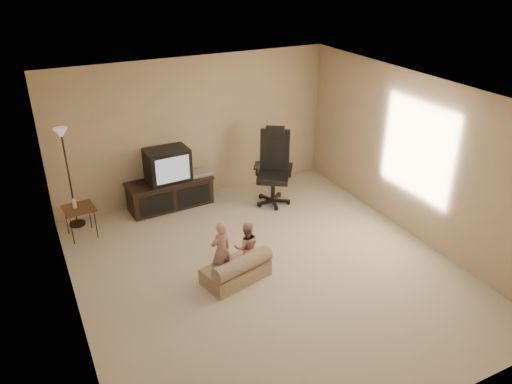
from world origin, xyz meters
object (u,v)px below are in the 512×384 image
side_table (78,209)px  toddler_left (221,250)px  floor_lamp (65,156)px  child_sofa (238,270)px  tv_stand (170,183)px  toddler_right (247,247)px  office_chair (274,177)px

side_table → toddler_left: toddler_left is taller
floor_lamp → child_sofa: bearing=-56.3°
side_table → child_sofa: bearing=-52.0°
tv_stand → side_table: 1.60m
tv_stand → child_sofa: size_ratio=1.54×
side_table → floor_lamp: bearing=93.3°
floor_lamp → toddler_right: size_ratio=2.19×
office_chair → toddler_left: 2.40m
child_sofa → toddler_right: size_ratio=1.30×
side_table → toddler_left: bearing=-51.9°
side_table → child_sofa: size_ratio=0.69×
office_chair → child_sofa: bearing=-96.4°
child_sofa → tv_stand: bearing=78.9°
child_sofa → toddler_left: size_ratio=1.16×
floor_lamp → toddler_right: floor_lamp is taller
tv_stand → floor_lamp: 1.76m
floor_lamp → tv_stand: bearing=-2.1°
toddler_left → tv_stand: bearing=-102.9°
floor_lamp → toddler_left: 2.95m
toddler_right → office_chair: bearing=-111.3°
child_sofa → toddler_right: 0.34m
toddler_left → toddler_right: (0.37, -0.03, -0.04)m
tv_stand → child_sofa: 2.53m
office_chair → side_table: 3.26m
floor_lamp → toddler_left: (1.57, -2.37, -0.79)m
office_chair → toddler_left: (-1.71, -1.68, -0.06)m
tv_stand → office_chair: 1.80m
side_table → floor_lamp: floor_lamp is taller
side_table → toddler_left: 2.50m
tv_stand → toddler_right: bearing=-84.3°
toddler_left → toddler_right: size_ratio=1.11×
side_table → toddler_right: toddler_right is taller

